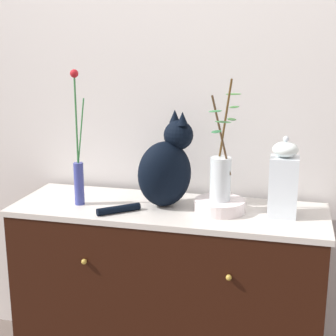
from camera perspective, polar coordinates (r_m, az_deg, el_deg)
The scene contains 7 objects.
wall_back at distance 2.46m, azimuth 1.74°, elevation 7.49°, with size 4.40×0.08×2.60m, color silver.
sideboard at distance 2.43m, azimuth -0.00°, elevation -14.11°, with size 1.39×0.48×0.86m.
cat_sitting at distance 2.24m, azimuth -0.19°, elevation 0.01°, with size 0.41×0.37×0.42m.
vase_slim_green at distance 2.29m, azimuth -10.02°, elevation -0.07°, with size 0.06×0.04×0.60m.
bowl_porcelain at distance 2.21m, azimuth 5.83°, elevation -4.21°, with size 0.22×0.22×0.05m, color silver.
vase_glass_clear at distance 2.17m, azimuth 5.95°, elevation -0.65°, with size 0.12×0.24×0.52m.
jar_lidded_porcelain at distance 2.17m, azimuth 12.86°, elevation -1.35°, with size 0.12×0.12×0.34m.
Camera 1 is at (0.52, -2.08, 1.58)m, focal length 54.27 mm.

